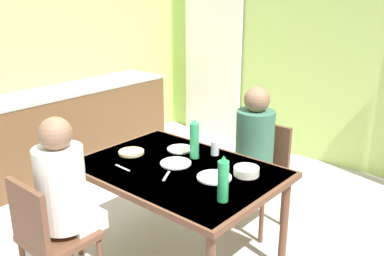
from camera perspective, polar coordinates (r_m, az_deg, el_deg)
ground_plane at (r=3.39m, az=-4.25°, el=-16.26°), size 6.58×6.58×0.00m
wall_back at (r=4.95m, az=16.78°, el=10.49°), size 4.68×0.10×2.61m
wall_left at (r=4.99m, az=-18.16°, el=10.43°), size 0.10×3.80×2.61m
curtain_panel at (r=5.61m, az=2.75°, el=9.96°), size 0.90×0.03×2.19m
kitchen_counter at (r=4.90m, az=-15.27°, el=0.25°), size 0.61×2.22×0.91m
dining_table at (r=2.95m, az=-1.91°, el=-6.63°), size 1.38×0.97×0.75m
chair_near_diner at (r=2.79m, az=-18.86°, el=-13.50°), size 0.40×0.40×0.87m
chair_far_diner at (r=3.55m, az=9.33°, el=-5.55°), size 0.40×0.40×0.87m
person_near_diner at (r=2.72m, az=-17.02°, el=-7.40°), size 0.30×0.37×0.77m
person_far_diner at (r=3.34m, az=8.35°, el=-1.85°), size 0.30×0.37×0.77m
water_bottle_green_near at (r=3.03m, az=0.32°, el=-1.57°), size 0.07×0.07×0.30m
water_bottle_green_far at (r=2.44m, az=4.23°, el=-7.00°), size 0.07×0.07×0.28m
serving_bowl_center at (r=2.82m, az=7.35°, el=-5.80°), size 0.17×0.17×0.05m
dinner_plate_near_left at (r=3.23m, az=-1.62°, el=-2.85°), size 0.20×0.20×0.01m
dinner_plate_near_right at (r=2.98m, az=-2.21°, el=-4.76°), size 0.22×0.22×0.01m
dinner_plate_far_center at (r=2.77m, az=3.02°, el=-6.65°), size 0.23×0.23×0.01m
drinking_glass_by_near_diner at (r=3.12m, az=3.12°, el=-2.72°), size 0.06×0.06×0.11m
bread_plate_sliced at (r=3.19m, az=-8.20°, el=-3.25°), size 0.19×0.19×0.02m
cutlery_knife_near at (r=2.80m, az=-3.49°, el=-6.48°), size 0.09×0.14×0.00m
cutlery_fork_near at (r=2.95m, az=-9.35°, el=-5.33°), size 0.15×0.02×0.00m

